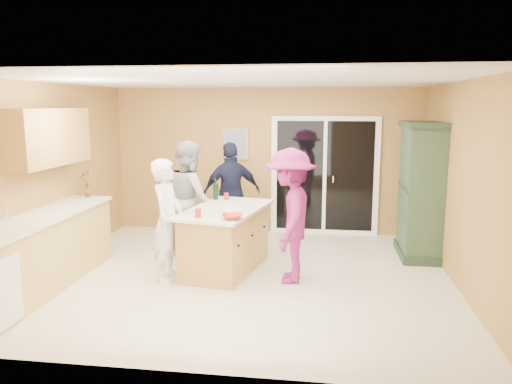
# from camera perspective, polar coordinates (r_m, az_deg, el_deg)

# --- Properties ---
(floor) EXTENTS (5.50, 5.50, 0.00)m
(floor) POSITION_cam_1_polar(r_m,az_deg,el_deg) (6.86, -1.38, -9.62)
(floor) COLOR silver
(floor) RESTS_ON ground
(ceiling) EXTENTS (5.50, 5.00, 0.10)m
(ceiling) POSITION_cam_1_polar(r_m,az_deg,el_deg) (6.47, -1.47, 12.63)
(ceiling) COLOR white
(ceiling) RESTS_ON wall_back
(wall_back) EXTENTS (5.50, 0.10, 2.60)m
(wall_back) POSITION_cam_1_polar(r_m,az_deg,el_deg) (8.99, 1.17, 3.58)
(wall_back) COLOR tan
(wall_back) RESTS_ON ground
(wall_front) EXTENTS (5.50, 0.10, 2.60)m
(wall_front) POSITION_cam_1_polar(r_m,az_deg,el_deg) (4.14, -7.06, -4.06)
(wall_front) COLOR tan
(wall_front) RESTS_ON ground
(wall_left) EXTENTS (0.10, 5.00, 2.60)m
(wall_left) POSITION_cam_1_polar(r_m,az_deg,el_deg) (7.49, -22.67, 1.53)
(wall_left) COLOR tan
(wall_left) RESTS_ON ground
(wall_right) EXTENTS (0.10, 5.00, 2.60)m
(wall_right) POSITION_cam_1_polar(r_m,az_deg,el_deg) (6.67, 22.57, 0.59)
(wall_right) COLOR tan
(wall_right) RESTS_ON ground
(left_cabinet_run) EXTENTS (0.65, 3.05, 1.24)m
(left_cabinet_run) POSITION_cam_1_polar(r_m,az_deg,el_deg) (6.63, -24.52, -7.03)
(left_cabinet_run) COLOR tan
(left_cabinet_run) RESTS_ON floor
(upper_cabinets) EXTENTS (0.35, 1.60, 0.75)m
(upper_cabinets) POSITION_cam_1_polar(r_m,az_deg,el_deg) (7.17, -22.58, 5.82)
(upper_cabinets) COLOR tan
(upper_cabinets) RESTS_ON wall_left
(sliding_door) EXTENTS (1.90, 0.07, 2.10)m
(sliding_door) POSITION_cam_1_polar(r_m,az_deg,el_deg) (8.93, 7.84, 1.82)
(sliding_door) COLOR white
(sliding_door) RESTS_ON floor
(framed_picture) EXTENTS (0.46, 0.04, 0.56)m
(framed_picture) POSITION_cam_1_polar(r_m,az_deg,el_deg) (9.02, -2.33, 5.51)
(framed_picture) COLOR tan
(framed_picture) RESTS_ON wall_back
(kitchen_island) EXTENTS (1.22, 1.83, 0.89)m
(kitchen_island) POSITION_cam_1_polar(r_m,az_deg,el_deg) (7.01, -3.50, -5.63)
(kitchen_island) COLOR tan
(kitchen_island) RESTS_ON floor
(green_hutch) EXTENTS (0.59, 1.12, 2.05)m
(green_hutch) POSITION_cam_1_polar(r_m,az_deg,el_deg) (7.92, 18.28, 0.01)
(green_hutch) COLOR #1F3323
(green_hutch) RESTS_ON floor
(woman_white) EXTENTS (0.41, 0.60, 1.61)m
(woman_white) POSITION_cam_1_polar(r_m,az_deg,el_deg) (6.62, -10.08, -3.21)
(woman_white) COLOR silver
(woman_white) RESTS_ON floor
(woman_grey) EXTENTS (1.01, 1.08, 1.78)m
(woman_grey) POSITION_cam_1_polar(r_m,az_deg,el_deg) (7.60, -7.54, -0.82)
(woman_grey) COLOR #949396
(woman_grey) RESTS_ON floor
(woman_navy) EXTENTS (1.07, 0.81, 1.69)m
(woman_navy) POSITION_cam_1_polar(r_m,az_deg,el_deg) (8.31, -2.80, -0.11)
(woman_navy) COLOR #181935
(woman_navy) RESTS_ON floor
(woman_magenta) EXTENTS (0.66, 1.14, 1.75)m
(woman_magenta) POSITION_cam_1_polar(r_m,az_deg,el_deg) (6.48, 3.91, -2.73)
(woman_magenta) COLOR #97206C
(woman_magenta) RESTS_ON floor
(serving_bowl) EXTENTS (0.28, 0.28, 0.06)m
(serving_bowl) POSITION_cam_1_polar(r_m,az_deg,el_deg) (6.24, -2.72, -2.82)
(serving_bowl) COLOR #B42514
(serving_bowl) RESTS_ON kitchen_island
(tulip_vase) EXTENTS (0.26, 0.22, 0.41)m
(tulip_vase) POSITION_cam_1_polar(r_m,az_deg,el_deg) (7.82, -18.77, 0.95)
(tulip_vase) COLOR #B01C11
(tulip_vase) RESTS_ON left_cabinet_run
(tumbler_near) EXTENTS (0.08, 0.08, 0.11)m
(tumbler_near) POSITION_cam_1_polar(r_m,az_deg,el_deg) (6.36, -6.64, -2.38)
(tumbler_near) COLOR #B42514
(tumbler_near) RESTS_ON kitchen_island
(tumbler_far) EXTENTS (0.09, 0.09, 0.10)m
(tumbler_far) POSITION_cam_1_polar(r_m,az_deg,el_deg) (7.50, -3.41, -0.50)
(tumbler_far) COLOR #B42514
(tumbler_far) RESTS_ON kitchen_island
(wine_bottle) EXTENTS (0.07, 0.07, 0.32)m
(wine_bottle) POSITION_cam_1_polar(r_m,az_deg,el_deg) (7.52, -4.63, 0.09)
(wine_bottle) COLOR black
(wine_bottle) RESTS_ON kitchen_island
(white_plate) EXTENTS (0.22, 0.22, 0.01)m
(white_plate) POSITION_cam_1_polar(r_m,az_deg,el_deg) (6.81, -2.85, -1.95)
(white_plate) COLOR white
(white_plate) RESTS_ON kitchen_island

